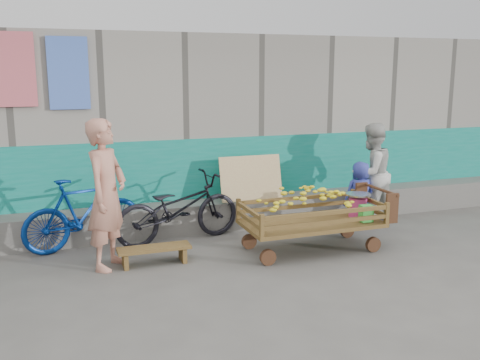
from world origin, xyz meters
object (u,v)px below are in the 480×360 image
object	(u,v)px
banana_cart	(309,209)
bicycle_blue	(83,213)
bench	(154,251)
vendor_man	(107,195)
woman	(371,173)
child	(360,194)
bicycle_dark	(178,208)

from	to	relation	value
banana_cart	bicycle_blue	bearing A→B (deg)	158.61
bench	vendor_man	bearing A→B (deg)	170.28
woman	child	xyz separation A→B (m)	(-0.26, -0.12, -0.29)
child	bicycle_dark	size ratio (longest dim) A/B	0.55
vendor_man	woman	bearing A→B (deg)	-47.66
bicycle_dark	bicycle_blue	xyz separation A→B (m)	(-1.30, 0.14, 0.01)
banana_cart	bench	bearing A→B (deg)	175.04
bicycle_dark	banana_cart	bearing A→B (deg)	-132.59
vendor_man	child	distance (m)	4.02
bench	vendor_man	xyz separation A→B (m)	(-0.55, 0.09, 0.77)
banana_cart	vendor_man	bearing A→B (deg)	174.05
banana_cart	vendor_man	world-z (taller)	vendor_man
bench	bicycle_blue	distance (m)	1.28
vendor_man	bench	bearing A→B (deg)	-66.52
child	bicycle_blue	distance (m)	4.22
bicycle_dark	child	bearing A→B (deg)	-103.69
bench	vendor_man	size ratio (longest dim) A/B	0.50
woman	bicycle_dark	xyz separation A→B (m)	(-3.17, 0.04, -0.32)
child	vendor_man	bearing A→B (deg)	15.18
bench	bicycle_dark	bearing A→B (deg)	58.09
woman	vendor_man	bearing A→B (deg)	-7.88
banana_cart	child	xyz separation A→B (m)	(1.32, 0.84, -0.07)
woman	bicycle_blue	size ratio (longest dim) A/B	0.97
child	bicycle_dark	xyz separation A→B (m)	(-2.91, 0.16, -0.02)
banana_cart	bicycle_dark	size ratio (longest dim) A/B	1.08
vendor_man	bicycle_blue	distance (m)	0.99
bicycle_dark	vendor_man	bearing A→B (deg)	113.72
vendor_man	bicycle_dark	world-z (taller)	vendor_man
bicycle_blue	vendor_man	bearing A→B (deg)	-178.93
bench	bicycle_dark	size ratio (longest dim) A/B	0.49
woman	child	world-z (taller)	woman
banana_cart	bicycle_dark	distance (m)	1.88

